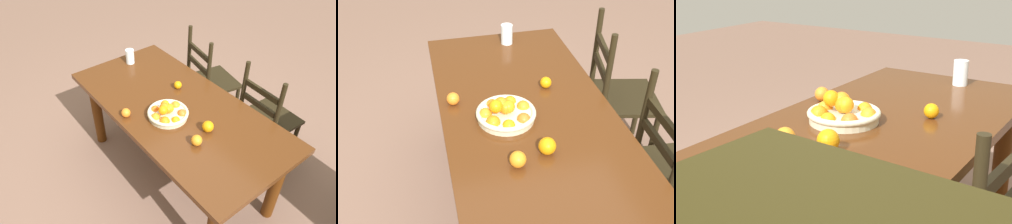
{
  "view_description": "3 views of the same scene",
  "coord_description": "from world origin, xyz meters",
  "views": [
    {
      "loc": [
        1.43,
        -1.18,
        2.21
      ],
      "look_at": [
        0.05,
        -0.12,
        0.78
      ],
      "focal_mm": 34.69,
      "sensor_mm": 36.0,
      "label": 1
    },
    {
      "loc": [
        1.6,
        -0.48,
        1.94
      ],
      "look_at": [
        0.05,
        -0.12,
        0.78
      ],
      "focal_mm": 44.06,
      "sensor_mm": 36.0,
      "label": 2
    },
    {
      "loc": [
        1.59,
        0.88,
        1.38
      ],
      "look_at": [
        0.05,
        -0.12,
        0.78
      ],
      "focal_mm": 52.87,
      "sensor_mm": 36.0,
      "label": 3
    }
  ],
  "objects": [
    {
      "name": "orange_loose_3",
      "position": [
        -0.13,
        -0.35,
        0.77
      ],
      "size": [
        0.06,
        0.06,
        0.06
      ],
      "primitive_type": "sphere",
      "color": "orange",
      "rests_on": "dining_table"
    },
    {
      "name": "orange_loose_2",
      "position": [
        -0.17,
        0.15,
        0.77
      ],
      "size": [
        0.06,
        0.06,
        0.06
      ],
      "primitive_type": "sphere",
      "color": "orange",
      "rests_on": "dining_table"
    },
    {
      "name": "dining_table",
      "position": [
        0.0,
        0.0,
        0.62
      ],
      "size": [
        1.74,
        0.85,
        0.74
      ],
      "color": "#4F2910",
      "rests_on": "ground"
    },
    {
      "name": "chair_near_window",
      "position": [
        0.32,
        0.71,
        0.45
      ],
      "size": [
        0.43,
        0.43,
        0.96
      ],
      "rotation": [
        0.0,
        0.0,
        3.08
      ],
      "color": "black",
      "rests_on": "ground"
    },
    {
      "name": "chair_by_cabinet",
      "position": [
        -0.38,
        0.72,
        0.45
      ],
      "size": [
        0.49,
        0.49,
        0.97
      ],
      "rotation": [
        0.0,
        0.0,
        2.92
      ],
      "color": "black",
      "rests_on": "ground"
    },
    {
      "name": "ground_plane",
      "position": [
        0.0,
        0.0,
        0.0
      ],
      "size": [
        12.0,
        12.0,
        0.0
      ],
      "primitive_type": "plane",
      "color": "#7D5D4D"
    },
    {
      "name": "orange_loose_1",
      "position": [
        0.33,
        0.0,
        0.77
      ],
      "size": [
        0.08,
        0.08,
        0.08
      ],
      "primitive_type": "sphere",
      "color": "orange",
      "rests_on": "dining_table"
    },
    {
      "name": "drinking_glass",
      "position": [
        -0.73,
        0.07,
        0.8
      ],
      "size": [
        0.07,
        0.07,
        0.12
      ],
      "primitive_type": "cylinder",
      "color": "silver",
      "rests_on": "dining_table"
    },
    {
      "name": "orange_loose_0",
      "position": [
        0.38,
        -0.14,
        0.77
      ],
      "size": [
        0.07,
        0.07,
        0.07
      ],
      "primitive_type": "sphere",
      "color": "orange",
      "rests_on": "dining_table"
    },
    {
      "name": "fruit_bowl",
      "position": [
        0.05,
        -0.12,
        0.77
      ],
      "size": [
        0.29,
        0.29,
        0.12
      ],
      "color": "beige",
      "rests_on": "dining_table"
    }
  ]
}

